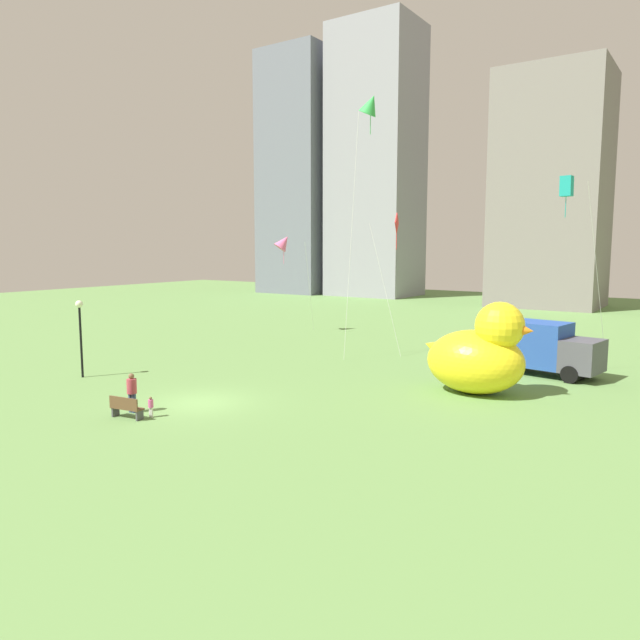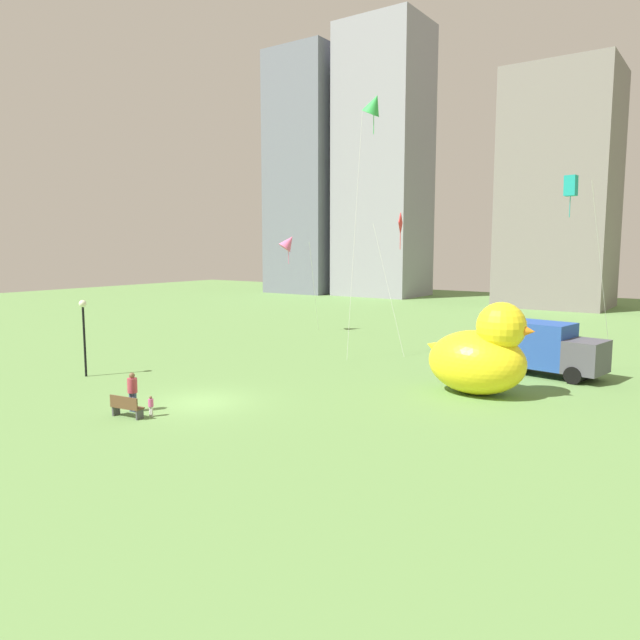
{
  "view_description": "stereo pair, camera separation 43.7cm",
  "coord_description": "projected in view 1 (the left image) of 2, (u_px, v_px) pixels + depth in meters",
  "views": [
    {
      "loc": [
        18.89,
        -18.41,
        6.92
      ],
      "look_at": [
        4.66,
        2.62,
        3.76
      ],
      "focal_mm": 33.52,
      "sensor_mm": 36.0,
      "label": 1
    },
    {
      "loc": [
        19.25,
        -18.17,
        6.92
      ],
      "look_at": [
        4.66,
        2.62,
        3.76
      ],
      "focal_mm": 33.52,
      "sensor_mm": 36.0,
      "label": 2
    }
  ],
  "objects": [
    {
      "name": "box_truck",
      "position": [
        538.0,
        347.0,
        32.37
      ],
      "size": [
        6.47,
        3.29,
        2.85
      ],
      "color": "#264CA5",
      "rests_on": "ground"
    },
    {
      "name": "person_child",
      "position": [
        151.0,
        406.0,
        24.19
      ],
      "size": [
        0.21,
        0.21,
        0.86
      ],
      "color": "silver",
      "rests_on": "ground"
    },
    {
      "name": "lamppost",
      "position": [
        80.0,
        323.0,
        31.3
      ],
      "size": [
        0.39,
        0.39,
        4.09
      ],
      "color": "black",
      "rests_on": "ground"
    },
    {
      "name": "kite_green",
      "position": [
        370.0,
        105.0,
        35.23
      ],
      "size": [
        2.13,
        2.3,
        15.94
      ],
      "color": "silver",
      "rests_on": "ground"
    },
    {
      "name": "kite_teal",
      "position": [
        567.0,
        187.0,
        32.8
      ],
      "size": [
        2.66,
        3.84,
        10.75
      ],
      "color": "silver",
      "rests_on": "ground"
    },
    {
      "name": "kite_pink",
      "position": [
        284.0,
        242.0,
        46.78
      ],
      "size": [
        3.67,
        3.72,
        7.98
      ],
      "color": "silver",
      "rests_on": "ground"
    },
    {
      "name": "ground_plane",
      "position": [
        200.0,
        403.0,
        26.49
      ],
      "size": [
        140.0,
        140.0,
        0.0
      ],
      "primitive_type": "plane",
      "color": "#638E4A"
    },
    {
      "name": "park_bench",
      "position": [
        126.0,
        407.0,
        24.02
      ],
      "size": [
        1.5,
        0.65,
        0.9
      ],
      "color": "brown",
      "rests_on": "ground"
    },
    {
      "name": "giant_inflatable_duck",
      "position": [
        479.0,
        354.0,
        27.95
      ],
      "size": [
        5.31,
        3.41,
        4.4
      ],
      "color": "yellow",
      "rests_on": "ground"
    },
    {
      "name": "kite_red",
      "position": [
        396.0,
        228.0,
        38.24
      ],
      "size": [
        2.53,
        2.01,
        9.03
      ],
      "color": "silver",
      "rests_on": "ground"
    },
    {
      "name": "person_adult",
      "position": [
        132.0,
        391.0,
        24.86
      ],
      "size": [
        0.41,
        0.41,
        1.67
      ],
      "color": "#38476B",
      "rests_on": "ground"
    },
    {
      "name": "city_skyline",
      "position": [
        450.0,
        171.0,
        75.02
      ],
      "size": [
        76.77,
        14.95,
        36.59
      ],
      "color": "slate",
      "rests_on": "ground"
    }
  ]
}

